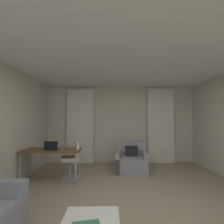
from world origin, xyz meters
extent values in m
plane|color=gray|center=(0.00, 0.00, 0.00)|extent=(12.00, 12.00, 0.00)
cube|color=beige|center=(0.00, 3.03, 1.30)|extent=(5.12, 0.06, 2.60)
cube|color=white|center=(0.00, 0.00, 2.63)|extent=(5.12, 6.12, 0.06)
cube|color=silver|center=(-1.38, 2.90, 1.25)|extent=(0.90, 0.06, 2.50)
cube|color=silver|center=(1.38, 2.90, 1.25)|extent=(0.90, 0.06, 2.50)
cube|color=gray|center=(0.24, 1.98, 0.21)|extent=(0.95, 0.88, 0.41)
cube|color=gray|center=(0.28, 2.30, 0.60)|extent=(0.88, 0.24, 0.38)
cube|color=gray|center=(0.61, 1.94, 0.28)|extent=(0.21, 0.79, 0.55)
cube|color=gray|center=(-0.13, 2.03, 0.28)|extent=(0.21, 0.79, 0.55)
cube|color=black|center=(0.25, 2.10, 0.51)|extent=(0.38, 0.24, 0.37)
cube|color=brown|center=(-1.78, 1.36, 0.72)|extent=(1.36, 0.62, 0.04)
cylinder|color=#99999E|center=(-2.41, 1.62, 0.35)|extent=(0.04, 0.04, 0.70)
cylinder|color=#99999E|center=(-1.16, 1.62, 0.35)|extent=(0.04, 0.04, 0.70)
cylinder|color=#99999E|center=(-2.41, 1.10, 0.35)|extent=(0.04, 0.04, 0.70)
cylinder|color=#99999E|center=(-1.16, 1.10, 0.35)|extent=(0.04, 0.04, 0.70)
cylinder|color=gray|center=(-1.36, 1.44, 0.23)|extent=(0.06, 0.06, 0.46)
cylinder|color=gray|center=(-1.36, 1.44, 0.02)|extent=(0.48, 0.48, 0.04)
cube|color=silver|center=(-1.36, 1.44, 0.50)|extent=(0.50, 0.50, 0.08)
cube|color=silver|center=(-1.20, 1.49, 0.71)|extent=(0.16, 0.36, 0.34)
cube|color=#2D2D33|center=(-1.75, 1.30, 0.74)|extent=(0.33, 0.23, 0.02)
cube|color=black|center=(-1.76, 1.19, 0.85)|extent=(0.32, 0.06, 0.20)
camera|label=1|loc=(-0.39, -2.71, 1.46)|focal=26.44mm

